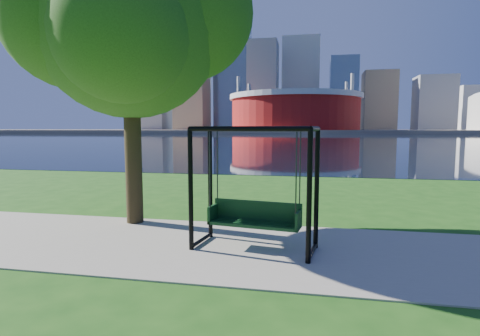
# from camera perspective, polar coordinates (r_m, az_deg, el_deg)

# --- Properties ---
(ground) EXTENTS (900.00, 900.00, 0.00)m
(ground) POSITION_cam_1_polar(r_m,az_deg,el_deg) (8.66, -1.32, -11.05)
(ground) COLOR #1E5114
(ground) RESTS_ON ground
(path) EXTENTS (120.00, 4.00, 0.03)m
(path) POSITION_cam_1_polar(r_m,az_deg,el_deg) (8.19, -2.08, -11.95)
(path) COLOR #9E937F
(path) RESTS_ON ground
(river) EXTENTS (900.00, 180.00, 0.02)m
(river) POSITION_cam_1_polar(r_m,az_deg,el_deg) (110.13, 10.16, 4.54)
(river) COLOR black
(river) RESTS_ON ground
(far_bank) EXTENTS (900.00, 228.00, 2.00)m
(far_bank) POSITION_cam_1_polar(r_m,az_deg,el_deg) (314.10, 10.79, 5.56)
(far_bank) COLOR #937F60
(far_bank) RESTS_ON ground
(stadium) EXTENTS (83.00, 83.00, 32.00)m
(stadium) POSITION_cam_1_polar(r_m,az_deg,el_deg) (243.66, 8.37, 8.64)
(stadium) COLOR maroon
(stadium) RESTS_ON far_bank
(skyline) EXTENTS (392.00, 66.00, 96.50)m
(skyline) POSITION_cam_1_polar(r_m,az_deg,el_deg) (329.23, 10.16, 11.67)
(skyline) COLOR gray
(skyline) RESTS_ON far_bank
(swing) EXTENTS (2.66, 1.44, 2.59)m
(swing) POSITION_cam_1_polar(r_m,az_deg,el_deg) (7.80, 2.24, -3.51)
(swing) COLOR black
(swing) RESTS_ON ground
(park_tree) EXTENTS (6.22, 5.61, 7.72)m
(park_tree) POSITION_cam_1_polar(r_m,az_deg,el_deg) (10.76, -16.65, 20.95)
(park_tree) COLOR black
(park_tree) RESTS_ON ground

